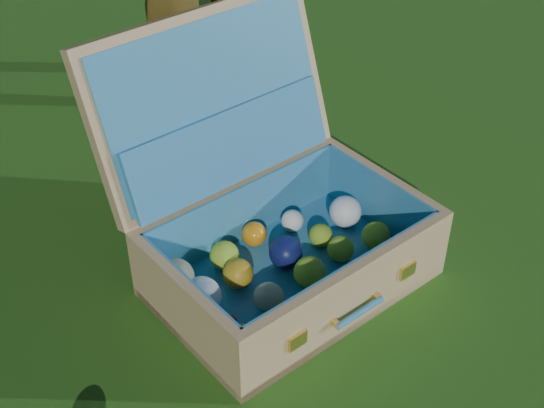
{
  "coord_description": "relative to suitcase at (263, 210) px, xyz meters",
  "views": [
    {
      "loc": [
        -0.74,
        -1.15,
        1.34
      ],
      "look_at": [
        0.08,
        0.07,
        0.2
      ],
      "focal_mm": 50.0,
      "sensor_mm": 36.0,
      "label": 1
    }
  ],
  "objects": [
    {
      "name": "suitcase",
      "position": [
        0.0,
        0.0,
        0.0
      ],
      "size": [
        0.72,
        0.69,
        0.61
      ],
      "rotation": [
        0.0,
        0.0,
        0.1
      ],
      "color": "tan",
      "rests_on": "ground"
    },
    {
      "name": "ground",
      "position": [
        -0.06,
        -0.09,
        -0.18
      ],
      "size": [
        60.0,
        60.0,
        0.0
      ],
      "primitive_type": "plane",
      "color": "#215114",
      "rests_on": "ground"
    }
  ]
}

